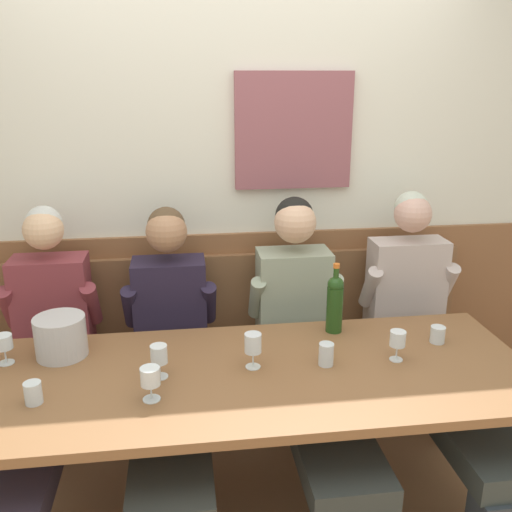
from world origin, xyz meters
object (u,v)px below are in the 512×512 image
(ice_bucket, at_px, (61,336))
(wine_glass_mid_right, at_px, (150,378))
(person_right_seat, at_px, (433,344))
(wine_glass_mid_left, at_px, (4,343))
(wall_bench, at_px, (238,375))
(wine_glass_center_front, at_px, (398,340))
(wine_glass_left_end, at_px, (253,345))
(person_center_right_seat, at_px, (39,369))
(water_tumbler_center, at_px, (438,334))
(water_tumbler_right, at_px, (326,354))
(person_center_left_seat, at_px, (307,345))
(water_tumbler_left, at_px, (33,393))
(wine_bottle_amber_mid, at_px, (335,302))
(person_left_seat, at_px, (171,360))
(dining_table, at_px, (256,386))
(wine_glass_near_bucket, at_px, (159,356))

(ice_bucket, relative_size, wine_glass_mid_right, 1.64)
(ice_bucket, bearing_deg, person_right_seat, 2.64)
(ice_bucket, xyz_separation_m, wine_glass_mid_left, (-0.22, -0.04, 0.00))
(wall_bench, distance_m, wine_glass_center_front, 1.09)
(wall_bench, bearing_deg, wine_glass_left_end, -90.47)
(person_center_right_seat, distance_m, ice_bucket, 0.25)
(wall_bench, height_order, water_tumbler_center, wall_bench)
(person_center_right_seat, distance_m, water_tumbler_right, 1.30)
(person_center_left_seat, height_order, wine_glass_mid_left, person_center_left_seat)
(person_right_seat, bearing_deg, wall_bench, 156.59)
(person_right_seat, height_order, water_tumbler_center, person_right_seat)
(water_tumbler_left, bearing_deg, wall_bench, 45.30)
(person_center_right_seat, xyz_separation_m, wine_bottle_amber_mid, (1.37, -0.01, 0.26))
(wine_bottle_amber_mid, relative_size, wine_glass_center_front, 2.53)
(person_left_seat, xyz_separation_m, wine_glass_mid_right, (-0.06, -0.50, 0.20))
(ice_bucket, relative_size, water_tumbler_right, 2.25)
(wall_bench, relative_size, person_right_seat, 1.95)
(dining_table, relative_size, person_left_seat, 1.72)
(wine_glass_center_front, relative_size, water_tumbler_center, 1.75)
(wine_bottle_amber_mid, distance_m, wine_glass_left_end, 0.52)
(wine_glass_left_end, bearing_deg, wine_bottle_amber_mid, 34.53)
(wine_glass_mid_right, xyz_separation_m, water_tumbler_left, (-0.43, 0.04, -0.05))
(wine_glass_mid_left, height_order, wine_glass_near_bucket, wine_glass_near_bucket)
(wall_bench, distance_m, person_center_left_seat, 0.60)
(dining_table, relative_size, person_right_seat, 1.73)
(person_center_right_seat, height_order, wine_glass_left_end, person_center_right_seat)
(wall_bench, height_order, wine_glass_center_front, wall_bench)
(ice_bucket, distance_m, wine_glass_left_end, 0.84)
(person_center_left_seat, height_order, wine_glass_near_bucket, person_center_left_seat)
(water_tumbler_right, relative_size, water_tumbler_left, 1.14)
(dining_table, xyz_separation_m, ice_bucket, (-0.82, 0.25, 0.16))
(wine_bottle_amber_mid, relative_size, wine_glass_near_bucket, 2.41)
(person_center_left_seat, bearing_deg, water_tumbler_left, -157.17)
(person_left_seat, height_order, person_right_seat, person_right_seat)
(wine_bottle_amber_mid, bearing_deg, water_tumbler_right, -110.80)
(wine_glass_mid_left, bearing_deg, water_tumbler_center, -1.76)
(wall_bench, xyz_separation_m, wine_glass_near_bucket, (-0.39, -0.73, 0.54))
(person_right_seat, bearing_deg, water_tumbler_center, -113.11)
(water_tumbler_center, bearing_deg, person_right_seat, 66.89)
(person_right_seat, bearing_deg, wine_bottle_amber_mid, -179.68)
(ice_bucket, bearing_deg, wine_glass_mid_right, -45.59)
(dining_table, xyz_separation_m, wine_bottle_amber_mid, (0.42, 0.33, 0.22))
(person_right_seat, distance_m, wine_glass_mid_right, 1.46)
(water_tumbler_center, bearing_deg, wine_bottle_amber_mid, 157.84)
(dining_table, xyz_separation_m, person_center_right_seat, (-0.95, 0.34, -0.04))
(ice_bucket, distance_m, wine_glass_near_bucket, 0.49)
(person_left_seat, bearing_deg, water_tumbler_center, -9.11)
(person_center_right_seat, bearing_deg, wine_bottle_amber_mid, -0.44)
(wall_bench, distance_m, person_center_right_seat, 1.08)
(ice_bucket, relative_size, water_tumbler_left, 2.57)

